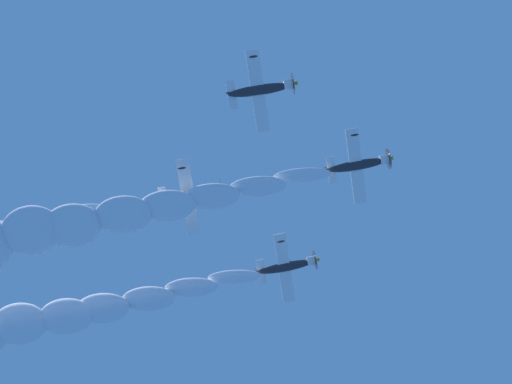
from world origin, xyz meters
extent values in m
ellipsoid|color=#232328|center=(-0.67, -0.33, 71.34)|extent=(3.35, 6.31, 2.08)
cylinder|color=white|center=(0.41, 2.33, 71.78)|extent=(1.45, 1.23, 1.31)
cone|color=yellow|center=(0.64, 2.90, 71.88)|extent=(0.78, 0.83, 0.66)
cylinder|color=#3F3F47|center=(0.59, 2.77, 71.86)|extent=(2.56, 0.97, 2.60)
cube|color=white|center=(-0.76, -0.47, 71.16)|extent=(7.78, 4.21, 2.03)
ellipsoid|color=#232328|center=(-4.38, 0.86, 71.98)|extent=(0.56, 0.90, 0.40)
ellipsoid|color=#232328|center=(2.86, -1.80, 70.34)|extent=(0.56, 0.90, 0.40)
cube|color=white|center=(-1.69, -2.89, 70.97)|extent=(2.92, 1.86, 0.83)
cube|color=#232328|center=(-1.65, -3.05, 71.42)|extent=(0.73, 1.09, 1.20)
ellipsoid|color=#1E232D|center=(-0.51, -0.15, 71.77)|extent=(1.25, 1.62, 0.95)
ellipsoid|color=#232328|center=(-14.10, -4.75, 70.73)|extent=(3.32, 6.32, 2.21)
cylinder|color=white|center=(-13.02, -2.10, 71.24)|extent=(1.45, 1.25, 1.32)
cone|color=yellow|center=(-12.79, -1.53, 71.35)|extent=(0.78, 0.84, 0.67)
cylinder|color=#3F3F47|center=(-12.85, -1.66, 71.32)|extent=(2.57, 1.02, 2.58)
cube|color=white|center=(-14.19, -4.89, 70.55)|extent=(7.78, 4.21, 2.03)
ellipsoid|color=#232328|center=(-17.82, -3.57, 71.35)|extent=(0.56, 0.90, 0.42)
ellipsoid|color=#232328|center=(-10.56, -6.20, 69.74)|extent=(0.56, 0.90, 0.42)
cube|color=white|center=(-15.12, -7.30, 70.29)|extent=(2.92, 1.86, 0.84)
cube|color=#232328|center=(-15.08, -7.47, 70.74)|extent=(0.73, 1.11, 1.22)
ellipsoid|color=#1E232D|center=(-13.94, -4.58, 71.16)|extent=(1.25, 1.63, 0.97)
ellipsoid|color=#232328|center=(5.22, -12.33, 70.47)|extent=(3.38, 6.28, 1.95)
cylinder|color=white|center=(6.31, -9.66, 70.83)|extent=(1.49, 1.18, 1.34)
cone|color=yellow|center=(6.54, -9.08, 70.91)|extent=(0.79, 0.80, 0.66)
cylinder|color=#3F3F47|center=(6.48, -9.22, 70.89)|extent=(2.64, 0.85, 2.72)
cube|color=white|center=(5.12, -12.47, 70.30)|extent=(7.65, 4.15, 2.54)
ellipsoid|color=#232328|center=(1.56, -11.18, 71.39)|extent=(0.57, 0.89, 0.39)
ellipsoid|color=#232328|center=(8.68, -13.77, 69.21)|extent=(0.57, 0.89, 0.39)
cube|color=white|center=(4.20, -14.90, 70.17)|extent=(2.88, 1.84, 1.00)
cube|color=#232328|center=(4.27, -15.06, 70.62)|extent=(0.78, 1.04, 1.16)
ellipsoid|color=#1E232D|center=(5.41, -12.15, 70.89)|extent=(1.27, 1.59, 0.94)
ellipsoid|color=#232328|center=(-7.64, -16.87, 70.30)|extent=(3.33, 6.30, 2.13)
cylinder|color=white|center=(-6.56, -14.21, 70.74)|extent=(1.50, 1.20, 1.36)
cone|color=yellow|center=(-6.33, -13.64, 70.84)|extent=(0.79, 0.81, 0.68)
cylinder|color=#3F3F47|center=(-6.39, -13.77, 70.82)|extent=(2.68, 0.89, 2.73)
cube|color=white|center=(-7.75, -17.01, 70.12)|extent=(7.62, 4.15, 2.66)
ellipsoid|color=#232328|center=(-11.31, -15.75, 71.25)|extent=(0.56, 0.89, 0.41)
ellipsoid|color=#232328|center=(-4.19, -18.26, 68.99)|extent=(0.56, 0.89, 0.41)
cube|color=white|center=(-8.67, -19.43, 69.92)|extent=(2.86, 1.84, 1.05)
cube|color=#232328|center=(-8.59, -19.60, 70.36)|extent=(0.79, 1.06, 1.18)
ellipsoid|color=#1E232D|center=(-7.45, -16.70, 70.72)|extent=(1.27, 1.60, 0.98)
ellipsoid|color=white|center=(-2.76, -5.89, 70.47)|extent=(3.76, 6.41, 2.45)
ellipsoid|color=white|center=(-4.67, -10.21, 69.57)|extent=(4.35, 6.72, 3.04)
ellipsoid|color=white|center=(-6.49, -14.70, 68.71)|extent=(4.94, 7.04, 3.63)
ellipsoid|color=white|center=(-8.23, -18.92, 67.97)|extent=(5.53, 7.35, 4.22)
ellipsoid|color=white|center=(-9.86, -23.13, 67.23)|extent=(6.12, 7.66, 4.81)
ellipsoid|color=white|center=(-11.90, -27.91, 66.55)|extent=(6.70, 7.97, 5.40)
ellipsoid|color=white|center=(-13.09, -31.81, 66.01)|extent=(7.29, 8.28, 5.99)
ellipsoid|color=white|center=(-16.14, -10.16, 69.85)|extent=(3.76, 6.41, 2.45)
ellipsoid|color=white|center=(-18.09, -14.57, 69.10)|extent=(4.35, 6.72, 3.04)
ellipsoid|color=white|center=(-20.02, -18.92, 68.17)|extent=(4.94, 7.04, 3.63)
ellipsoid|color=white|center=(-21.90, -23.59, 67.46)|extent=(5.53, 7.35, 4.22)
ellipsoid|color=white|center=(-23.21, -27.21, 66.59)|extent=(6.12, 7.66, 4.81)
ellipsoid|color=white|center=(-24.91, -31.92, 66.05)|extent=(6.70, 7.97, 5.40)
ellipsoid|color=white|center=(-10.12, -22.42, 69.26)|extent=(3.76, 6.41, 2.45)
ellipsoid|color=white|center=(-11.43, -26.98, 68.66)|extent=(4.35, 6.72, 3.04)
ellipsoid|color=white|center=(-13.17, -31.04, 67.77)|extent=(4.94, 7.04, 3.63)
camera|label=1|loc=(25.89, -17.53, 1.49)|focal=50.65mm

